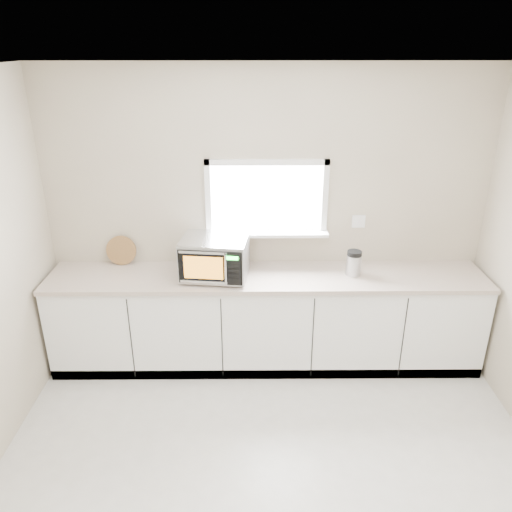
{
  "coord_description": "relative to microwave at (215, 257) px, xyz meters",
  "views": [
    {
      "loc": [
        -0.13,
        -2.34,
        2.85
      ],
      "look_at": [
        -0.1,
        1.55,
        1.17
      ],
      "focal_mm": 35.0,
      "sensor_mm": 36.0,
      "label": 1
    }
  ],
  "objects": [
    {
      "name": "cutting_board",
      "position": [
        -0.89,
        0.28,
        -0.05
      ],
      "size": [
        0.28,
        0.07,
        0.28
      ],
      "primitive_type": "cylinder",
      "rotation": [
        1.4,
        0.0,
        0.0
      ],
      "color": "olive",
      "rests_on": "countertop"
    },
    {
      "name": "microwave",
      "position": [
        0.0,
        0.0,
        0.0
      ],
      "size": [
        0.61,
        0.52,
        0.36
      ],
      "rotation": [
        0.0,
        0.0,
        -0.12
      ],
      "color": "black",
      "rests_on": "countertop"
    },
    {
      "name": "cabinets",
      "position": [
        0.46,
        0.04,
        -0.67
      ],
      "size": [
        3.92,
        0.6,
        0.88
      ],
      "primitive_type": "cube",
      "color": "white",
      "rests_on": "ground"
    },
    {
      "name": "countertop",
      "position": [
        0.46,
        0.03,
        -0.21
      ],
      "size": [
        3.92,
        0.64,
        0.04
      ],
      "primitive_type": "cube",
      "color": "beige",
      "rests_on": "cabinets"
    },
    {
      "name": "ground",
      "position": [
        0.46,
        -1.66,
        -1.11
      ],
      "size": [
        4.0,
        4.0,
        0.0
      ],
      "primitive_type": "plane",
      "color": "beige",
      "rests_on": "ground"
    },
    {
      "name": "knife_block",
      "position": [
        -0.0,
        0.11,
        -0.06
      ],
      "size": [
        0.13,
        0.23,
        0.31
      ],
      "rotation": [
        0.0,
        0.0,
        -0.12
      ],
      "color": "#422C17",
      "rests_on": "countertop"
    },
    {
      "name": "coffee_grinder",
      "position": [
        1.23,
        0.04,
        -0.08
      ],
      "size": [
        0.14,
        0.14,
        0.23
      ],
      "rotation": [
        0.0,
        0.0,
        -0.06
      ],
      "color": "#ACAFB4",
      "rests_on": "countertop"
    },
    {
      "name": "back_wall",
      "position": [
        0.46,
        0.34,
        0.25
      ],
      "size": [
        4.0,
        0.17,
        2.7
      ],
      "color": "beige",
      "rests_on": "ground"
    }
  ]
}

